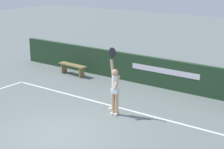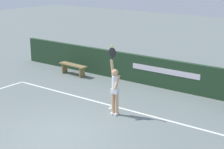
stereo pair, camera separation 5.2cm
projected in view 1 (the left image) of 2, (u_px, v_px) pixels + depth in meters
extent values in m
plane|color=slate|center=(58.00, 134.00, 11.20)|extent=(60.00, 60.00, 0.00)
cube|color=white|center=(114.00, 106.00, 13.48)|extent=(10.17, 0.10, 0.00)
cube|color=white|center=(111.00, 107.00, 13.36)|extent=(0.10, 0.30, 0.00)
cube|color=#203A23|center=(155.00, 72.00, 15.64)|extent=(15.44, 0.19, 1.26)
cube|color=silver|center=(164.00, 71.00, 15.24)|extent=(3.15, 0.01, 0.23)
cylinder|color=tan|center=(117.00, 104.00, 12.58)|extent=(0.12, 0.12, 0.82)
cylinder|color=tan|center=(113.00, 103.00, 12.65)|extent=(0.12, 0.12, 0.82)
cube|color=white|center=(116.00, 114.00, 12.67)|extent=(0.12, 0.25, 0.07)
cube|color=white|center=(113.00, 113.00, 12.74)|extent=(0.12, 0.25, 0.07)
cylinder|color=white|center=(115.00, 84.00, 12.42)|extent=(0.22, 0.22, 0.58)
cube|color=white|center=(115.00, 91.00, 12.49)|extent=(0.26, 0.22, 0.16)
sphere|color=tan|center=(115.00, 72.00, 12.30)|extent=(0.22, 0.22, 0.22)
cylinder|color=tan|center=(112.00, 68.00, 12.32)|extent=(0.17, 0.11, 0.55)
cylinder|color=tan|center=(117.00, 82.00, 12.29)|extent=(0.12, 0.36, 0.46)
ellipsoid|color=black|center=(112.00, 52.00, 12.17)|extent=(0.29, 0.05, 0.34)
cylinder|color=black|center=(112.00, 58.00, 12.22)|extent=(0.03, 0.03, 0.18)
sphere|color=#D2E737|center=(112.00, 46.00, 12.06)|extent=(0.07, 0.07, 0.07)
cube|color=olive|center=(72.00, 65.00, 17.30)|extent=(1.60, 0.48, 0.05)
cube|color=olive|center=(64.00, 68.00, 17.74)|extent=(0.08, 0.32, 0.49)
cube|color=olive|center=(82.00, 72.00, 16.99)|extent=(0.08, 0.32, 0.49)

